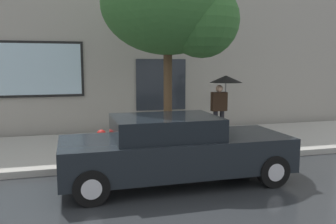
% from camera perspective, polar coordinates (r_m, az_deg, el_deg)
% --- Properties ---
extents(ground_plane, '(60.00, 60.00, 0.00)m').
position_cam_1_polar(ground_plane, '(7.37, -7.85, -11.55)').
color(ground_plane, '#282B2D').
extents(sidewalk, '(20.00, 4.00, 0.15)m').
position_cam_1_polar(sidewalk, '(10.21, -10.14, -5.71)').
color(sidewalk, '#A3A099').
rests_on(sidewalk, ground).
extents(building_facade, '(20.00, 0.67, 7.00)m').
position_cam_1_polar(building_facade, '(12.48, -11.70, 12.42)').
color(building_facade, '#9E998E').
rests_on(building_facade, ground).
extents(parked_car, '(4.63, 1.83, 1.38)m').
position_cam_1_polar(parked_car, '(7.29, 1.01, -6.02)').
color(parked_car, black).
rests_on(parked_car, ground).
extents(fire_hydrant, '(0.30, 0.44, 0.72)m').
position_cam_1_polar(fire_hydrant, '(8.67, -10.61, -5.21)').
color(fire_hydrant, red).
rests_on(fire_hydrant, sidewalk).
extents(pedestrian_with_umbrella, '(1.02, 1.02, 1.93)m').
position_cam_1_polar(pedestrian_with_umbrella, '(11.17, 8.94, 3.85)').
color(pedestrian_with_umbrella, black).
rests_on(pedestrian_with_umbrella, sidewalk).
extents(street_tree, '(3.42, 2.91, 5.07)m').
position_cam_1_polar(street_tree, '(9.36, 1.09, 16.40)').
color(street_tree, '#4C3823').
rests_on(street_tree, sidewalk).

